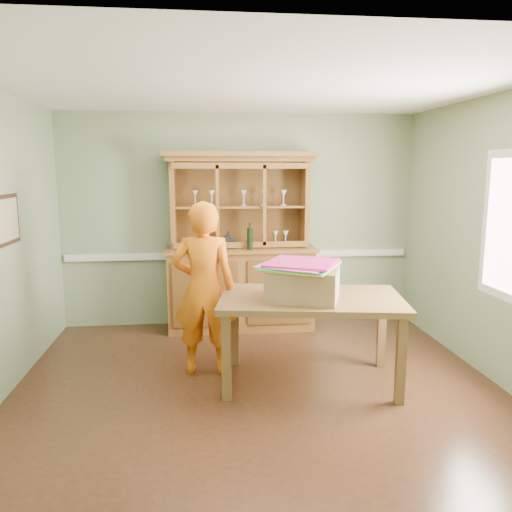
{
  "coord_description": "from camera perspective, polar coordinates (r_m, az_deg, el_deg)",
  "views": [
    {
      "loc": [
        -0.5,
        -4.39,
        2.0
      ],
      "look_at": [
        0.03,
        0.4,
        1.16
      ],
      "focal_mm": 35.0,
      "sensor_mm": 36.0,
      "label": 1
    }
  ],
  "objects": [
    {
      "name": "floor",
      "position": [
        4.85,
        0.13,
        -14.46
      ],
      "size": [
        4.5,
        4.5,
        0.0
      ],
      "primitive_type": "plane",
      "color": "#492817",
      "rests_on": "ground"
    },
    {
      "name": "ceiling",
      "position": [
        4.47,
        0.14,
        18.88
      ],
      "size": [
        4.5,
        4.5,
        0.0
      ],
      "primitive_type": "plane",
      "rotation": [
        3.14,
        0.0,
        0.0
      ],
      "color": "white",
      "rests_on": "wall_back"
    },
    {
      "name": "wall_back",
      "position": [
        6.44,
        -1.86,
        4.1
      ],
      "size": [
        4.5,
        0.0,
        4.5
      ],
      "primitive_type": "plane",
      "rotation": [
        1.57,
        0.0,
        0.0
      ],
      "color": "gray",
      "rests_on": "floor"
    },
    {
      "name": "wall_right",
      "position": [
        5.22,
        25.51,
        1.76
      ],
      "size": [
        0.0,
        4.0,
        4.0
      ],
      "primitive_type": "plane",
      "rotation": [
        1.57,
        0.0,
        -1.57
      ],
      "color": "gray",
      "rests_on": "floor"
    },
    {
      "name": "wall_front",
      "position": [
        2.53,
        5.24,
        -5.1
      ],
      "size": [
        4.5,
        0.0,
        4.5
      ],
      "primitive_type": "plane",
      "rotation": [
        -1.57,
        0.0,
        0.0
      ],
      "color": "gray",
      "rests_on": "floor"
    },
    {
      "name": "chair_rail",
      "position": [
        6.48,
        -1.82,
        0.12
      ],
      "size": [
        4.41,
        0.05,
        0.08
      ],
      "primitive_type": "cube",
      "color": "silver",
      "rests_on": "wall_back"
    },
    {
      "name": "framed_map",
      "position": [
        5.02,
        -26.52,
        3.7
      ],
      "size": [
        0.03,
        0.6,
        0.46
      ],
      "color": "#351F15",
      "rests_on": "wall_left"
    },
    {
      "name": "window_panel",
      "position": [
        4.94,
        27.24,
        2.97
      ],
      "size": [
        0.03,
        0.96,
        1.36
      ],
      "color": "silver",
      "rests_on": "wall_right"
    },
    {
      "name": "china_hutch",
      "position": [
        6.28,
        -1.79,
        -1.35
      ],
      "size": [
        1.88,
        0.62,
        2.21
      ],
      "color": "brown",
      "rests_on": "floor"
    },
    {
      "name": "dining_table",
      "position": [
        4.69,
        6.28,
        -5.79
      ],
      "size": [
        1.81,
        1.26,
        0.84
      ],
      "rotation": [
        0.0,
        0.0,
        -0.16
      ],
      "color": "brown",
      "rests_on": "floor"
    },
    {
      "name": "cardboard_box",
      "position": [
        4.52,
        5.39,
        -3.21
      ],
      "size": [
        0.75,
        0.67,
        0.29
      ],
      "primitive_type": "cube",
      "rotation": [
        0.0,
        0.0,
        -0.35
      ],
      "color": "#97784D",
      "rests_on": "dining_table"
    },
    {
      "name": "kite_stack",
      "position": [
        4.52,
        4.97,
        -0.97
      ],
      "size": [
        0.79,
        0.79,
        0.05
      ],
      "rotation": [
        0.0,
        0.0,
        1.08
      ],
      "color": "#CDF21E",
      "rests_on": "cardboard_box"
    },
    {
      "name": "person",
      "position": [
        4.89,
        -5.96,
        -3.73
      ],
      "size": [
        0.67,
        0.49,
        1.71
      ],
      "primitive_type": "imported",
      "rotation": [
        0.0,
        0.0,
        3.0
      ],
      "color": "orange",
      "rests_on": "floor"
    }
  ]
}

